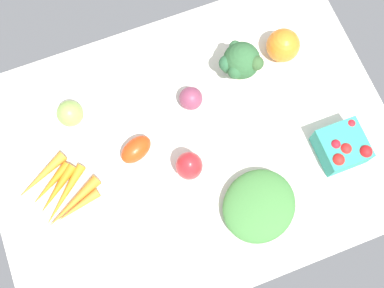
{
  "coord_description": "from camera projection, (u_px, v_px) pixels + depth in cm",
  "views": [
    {
      "loc": [
        12.56,
        32.93,
        120.16
      ],
      "look_at": [
        0.0,
        0.0,
        4.0
      ],
      "focal_mm": 44.43,
      "sensor_mm": 36.0,
      "label": 1
    }
  ],
  "objects": [
    {
      "name": "tablecloth",
      "position": [
        192.0,
        147.0,
        1.24
      ],
      "size": [
        104.0,
        76.0,
        2.0
      ],
      "primitive_type": "cube",
      "color": "silver",
      "rests_on": "ground"
    },
    {
      "name": "bell_pepper_red",
      "position": [
        189.0,
        166.0,
        1.17
      ],
      "size": [
        8.75,
        8.75,
        9.33
      ],
      "primitive_type": "ellipsoid",
      "rotation": [
        0.0,
        0.0,
        5.09
      ],
      "color": "red",
      "rests_on": "tablecloth"
    },
    {
      "name": "carrot_bunch",
      "position": [
        60.0,
        192.0,
        1.18
      ],
      "size": [
        21.13,
        18.98,
        2.94
      ],
      "color": "orange",
      "rests_on": "tablecloth"
    },
    {
      "name": "heirloom_tomato_green",
      "position": [
        70.0,
        113.0,
        1.22
      ],
      "size": [
        6.86,
        6.86,
        6.86
      ],
      "primitive_type": "sphere",
      "color": "#8CB050",
      "rests_on": "tablecloth"
    },
    {
      "name": "red_onion_near_basket",
      "position": [
        191.0,
        98.0,
        1.24
      ],
      "size": [
        6.19,
        6.19,
        6.19
      ],
      "primitive_type": "sphere",
      "color": "#853954",
      "rests_on": "tablecloth"
    },
    {
      "name": "berry_basket",
      "position": [
        342.0,
        147.0,
        1.19
      ],
      "size": [
        11.18,
        11.18,
        8.02
      ],
      "color": "teal",
      "rests_on": "tablecloth"
    },
    {
      "name": "broccoli_head",
      "position": [
        240.0,
        62.0,
        1.22
      ],
      "size": [
        10.85,
        10.22,
        12.65
      ],
      "color": "#A6BE8B",
      "rests_on": "tablecloth"
    },
    {
      "name": "roma_tomato",
      "position": [
        136.0,
        149.0,
        1.2
      ],
      "size": [
        10.2,
        8.38,
        5.46
      ],
      "primitive_type": "ellipsoid",
      "rotation": [
        0.0,
        0.0,
        3.53
      ],
      "color": "#DD4013",
      "rests_on": "tablecloth"
    },
    {
      "name": "leafy_greens_clump",
      "position": [
        259.0,
        206.0,
        1.16
      ],
      "size": [
        25.17,
        24.53,
        5.65
      ],
      "primitive_type": "ellipsoid",
      "rotation": [
        0.0,
        0.0,
        2.11
      ],
      "color": "#43813D",
      "rests_on": "tablecloth"
    },
    {
      "name": "heirloom_tomato_orange",
      "position": [
        283.0,
        45.0,
        1.27
      ],
      "size": [
        9.0,
        9.0,
        9.0
      ],
      "primitive_type": "sphere",
      "color": "orange",
      "rests_on": "tablecloth"
    }
  ]
}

